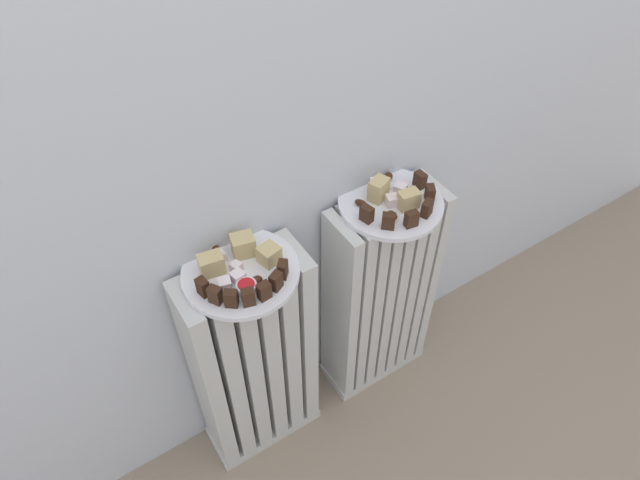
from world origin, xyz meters
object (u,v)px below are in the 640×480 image
at_px(radiator_left, 255,363).
at_px(fork, 395,194).
at_px(plate_left, 241,272).
at_px(plate_right, 391,203).
at_px(jam_bowl_left, 247,287).
at_px(radiator_right, 379,296).

relative_size(radiator_left, fork, 6.33).
bearing_deg(fork, plate_left, -178.37).
xyz_separation_m(radiator_left, plate_right, (0.37, -0.00, 0.34)).
xyz_separation_m(jam_bowl_left, fork, (0.41, 0.07, -0.01)).
bearing_deg(radiator_left, fork, 1.63).
bearing_deg(jam_bowl_left, radiator_left, 75.85).
relative_size(radiator_left, plate_right, 2.76).
height_order(radiator_left, fork, fork).
bearing_deg(radiator_right, plate_left, 180.00).
height_order(jam_bowl_left, fork, jam_bowl_left).
xyz_separation_m(plate_right, jam_bowl_left, (-0.39, -0.05, 0.02)).
distance_m(radiator_right, plate_left, 0.50).
distance_m(radiator_right, jam_bowl_left, 0.53).
bearing_deg(plate_right, radiator_right, -116.57).
xyz_separation_m(plate_left, jam_bowl_left, (-0.01, -0.05, 0.02)).
height_order(radiator_right, plate_left, plate_left).
bearing_deg(plate_left, fork, 1.63).
distance_m(plate_right, jam_bowl_left, 0.39).
height_order(plate_right, jam_bowl_left, jam_bowl_left).
bearing_deg(radiator_right, fork, 29.18).
relative_size(jam_bowl_left, fork, 0.39).
distance_m(plate_left, jam_bowl_left, 0.06).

